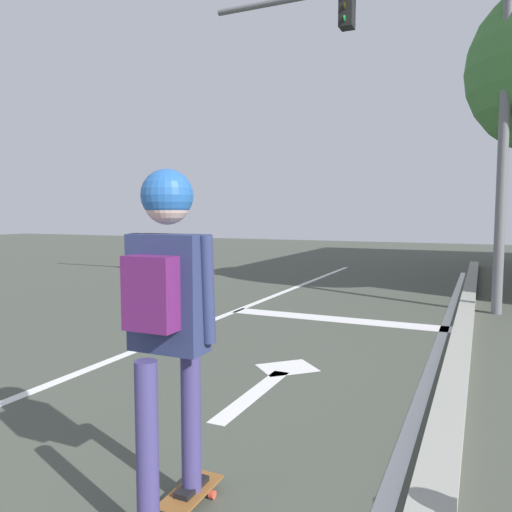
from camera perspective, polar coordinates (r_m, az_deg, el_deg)
name	(u,v)px	position (r m, az deg, el deg)	size (l,w,h in m)	color
lane_line_center	(135,351)	(6.15, -13.74, -10.50)	(0.12, 20.00, 0.01)	silver
lane_line_curbside	(423,392)	(4.94, 18.61, -14.51)	(0.12, 20.00, 0.01)	silver
stop_bar	(336,319)	(7.78, 9.20, -7.16)	(3.40, 0.40, 0.01)	silver
lane_arrow_stem	(253,394)	(4.63, -0.31, -15.55)	(0.16, 1.40, 0.01)	silver
lane_arrow_head	(287,368)	(5.37, 3.59, -12.64)	(0.56, 0.44, 0.01)	silver
curb_strip	(453,388)	(4.90, 21.63, -13.92)	(0.24, 24.00, 0.14)	#97978E
skateboard	(172,511)	(2.97, -9.62, -26.83)	(0.21, 0.82, 0.08)	brown
skater	(167,295)	(2.55, -10.18, -4.43)	(0.49, 0.64, 1.77)	#403972
traffic_signal_mast	(431,69)	(9.20, 19.38, 19.54)	(5.16, 0.34, 5.76)	slate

